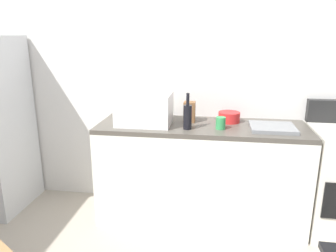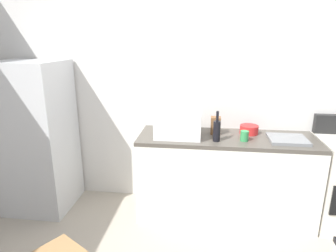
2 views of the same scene
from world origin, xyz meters
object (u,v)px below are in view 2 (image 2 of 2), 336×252
object	(u,v)px
refrigerator	(37,137)
knife_block	(216,125)
microwave	(178,124)
wine_bottle	(217,130)
mixing_bowl	(249,130)
coffee_mug	(244,136)

from	to	relation	value
refrigerator	knife_block	world-z (taller)	refrigerator
microwave	wine_bottle	distance (m)	0.40
microwave	knife_block	distance (m)	0.40
refrigerator	mixing_bowl	bearing A→B (deg)	4.57
coffee_mug	knife_block	xyz separation A→B (m)	(-0.27, 0.19, 0.04)
refrigerator	coffee_mug	xyz separation A→B (m)	(2.21, -0.05, 0.13)
coffee_mug	mixing_bowl	world-z (taller)	coffee_mug
refrigerator	mixing_bowl	distance (m)	2.30
coffee_mug	wine_bottle	bearing A→B (deg)	-171.30
microwave	wine_bottle	world-z (taller)	wine_bottle
refrigerator	mixing_bowl	xyz separation A→B (m)	(2.28, 0.18, 0.12)
coffee_mug	microwave	bearing A→B (deg)	174.90
microwave	coffee_mug	xyz separation A→B (m)	(0.65, -0.06, -0.09)
wine_bottle	mixing_bowl	distance (m)	0.45
knife_block	microwave	bearing A→B (deg)	-160.33
refrigerator	coffee_mug	size ratio (longest dim) A/B	16.44
wine_bottle	knife_block	distance (m)	0.24
coffee_mug	knife_block	size ratio (longest dim) A/B	0.56
wine_bottle	coffee_mug	world-z (taller)	wine_bottle
refrigerator	knife_block	bearing A→B (deg)	4.12
refrigerator	microwave	distance (m)	1.57
microwave	mixing_bowl	xyz separation A→B (m)	(0.73, 0.18, -0.09)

